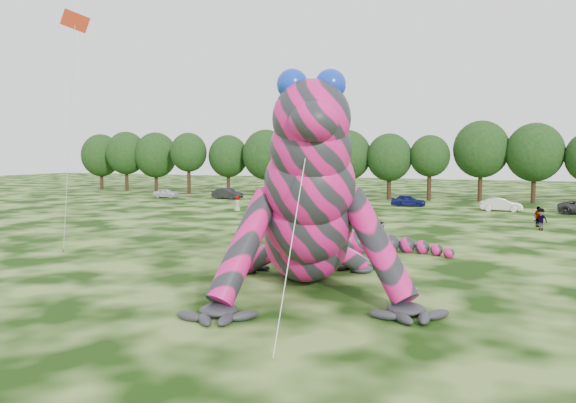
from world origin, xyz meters
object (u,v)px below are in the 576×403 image
(tree_9, at_px, (430,168))
(spectator_5, at_px, (381,233))
(flying_kite, at_px, (74,39))
(spectator_4, at_px, (237,204))
(tree_3, at_px, (189,163))
(tree_4, at_px, (228,164))
(spectator_2, at_px, (541,219))
(tree_8, at_px, (389,167))
(tree_6, at_px, (296,164))
(car_0, at_px, (166,193))
(tree_10, at_px, (481,161))
(tree_11, at_px, (534,163))
(spectator_3, at_px, (538,217))
(car_3, at_px, (341,198))
(tree_7, at_px, (347,164))
(car_1, at_px, (227,194))
(car_4, at_px, (408,201))
(tree_1, at_px, (126,161))
(tree_2, at_px, (156,162))
(car_5, at_px, (501,205))
(car_2, at_px, (293,196))
(tree_0, at_px, (101,162))
(spectator_1, at_px, (272,216))
(tree_5, at_px, (266,162))
(inflatable_gecko, at_px, (305,182))

(tree_9, height_order, spectator_5, tree_9)
(flying_kite, distance_m, spectator_4, 30.82)
(tree_3, distance_m, tree_4, 6.30)
(flying_kite, bearing_deg, spectator_2, 44.34)
(tree_3, bearing_deg, tree_8, -0.15)
(tree_6, distance_m, car_0, 18.92)
(tree_10, height_order, tree_11, tree_10)
(tree_3, bearing_deg, flying_kite, -64.47)
(flying_kite, height_order, spectator_3, flying_kite)
(flying_kite, distance_m, spectator_2, 37.25)
(flying_kite, relative_size, car_3, 3.18)
(tree_7, xyz_separation_m, car_1, (-15.00, -7.06, -4.00))
(car_4, bearing_deg, tree_3, 69.89)
(tree_10, bearing_deg, tree_1, -179.46)
(tree_2, xyz_separation_m, spectator_4, (27.06, -23.86, -3.93))
(car_0, bearing_deg, tree_2, 39.73)
(tree_4, height_order, car_5, tree_4)
(tree_7, distance_m, car_2, 10.07)
(tree_9, relative_size, spectator_4, 4.89)
(spectator_4, bearing_deg, car_4, -158.30)
(tree_1, xyz_separation_m, car_2, (33.28, -8.99, -4.21))
(tree_9, distance_m, spectator_3, 26.98)
(tree_0, xyz_separation_m, spectator_3, (68.01, -25.61, -3.87))
(tree_0, relative_size, spectator_1, 5.17)
(tree_2, distance_m, car_0, 14.49)
(flying_kite, relative_size, tree_0, 1.53)
(tree_0, bearing_deg, tree_11, -0.87)
(tree_8, distance_m, spectator_2, 31.32)
(tree_1, distance_m, spectator_3, 66.58)
(tree_2, height_order, tree_7, tree_2)
(tree_7, relative_size, spectator_5, 6.09)
(tree_10, bearing_deg, tree_7, -174.20)
(tree_3, xyz_separation_m, car_4, (35.67, -8.93, -4.03))
(tree_5, height_order, spectator_4, tree_5)
(car_3, bearing_deg, tree_11, -64.54)
(car_5, bearing_deg, spectator_4, 108.54)
(tree_5, relative_size, spectator_2, 5.36)
(tree_4, relative_size, tree_10, 0.86)
(car_0, height_order, spectator_3, spectator_3)
(tree_0, relative_size, tree_7, 1.00)
(flying_kite, relative_size, tree_2, 1.51)
(tree_8, xyz_separation_m, car_1, (-20.86, -7.25, -3.73))
(flying_kite, relative_size, spectator_5, 9.38)
(tree_5, height_order, tree_8, tree_5)
(spectator_2, bearing_deg, flying_kite, -102.51)
(inflatable_gecko, height_order, car_5, inflatable_gecko)
(tree_8, relative_size, spectator_3, 5.04)
(car_3, bearing_deg, car_0, 92.81)
(inflatable_gecko, height_order, car_0, inflatable_gecko)
(car_2, distance_m, spectator_5, 34.22)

